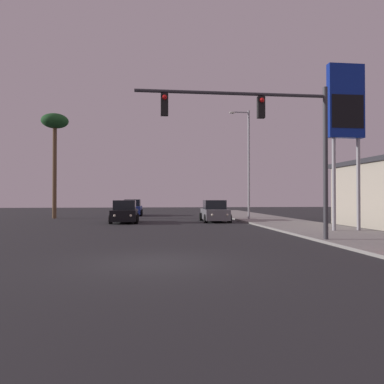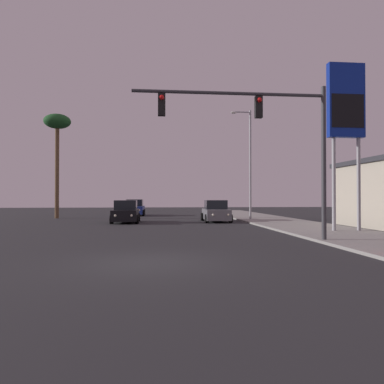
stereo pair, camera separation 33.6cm
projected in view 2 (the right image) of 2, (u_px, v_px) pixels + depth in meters
name	position (u px, v px, depth m)	size (l,w,h in m)	color
ground_plane	(148.00, 263.00, 10.84)	(120.00, 120.00, 0.00)	#28282B
sidewalk_right	(316.00, 229.00, 21.73)	(5.00, 60.00, 0.12)	gray
car_grey	(216.00, 212.00, 29.23)	(2.04, 4.34, 1.68)	slate
car_blue	(135.00, 208.00, 39.04)	(2.04, 4.34, 1.68)	navy
car_black	(126.00, 212.00, 28.20)	(2.04, 4.31, 1.68)	black
traffic_light_mast	(269.00, 129.00, 15.63)	(8.17, 0.36, 6.50)	#38383D
street_lamp	(249.00, 159.00, 30.96)	(1.74, 0.24, 9.00)	#99999E
gas_station_sign	(346.00, 110.00, 20.11)	(2.00, 0.42, 9.00)	#99999E
palm_tree_mid	(57.00, 128.00, 33.98)	(2.40, 2.40, 9.48)	brown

